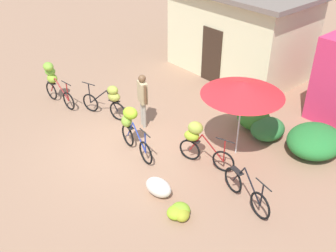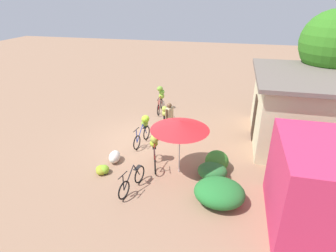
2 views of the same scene
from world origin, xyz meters
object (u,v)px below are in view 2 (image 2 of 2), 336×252
Objects in this scene: shop_pink at (327,189)px; tree_behind_building at (333,44)px; bicycle_by_shop at (154,147)px; person_vendor at (169,116)px; produce_sack at (115,157)px; banana_pile_on_ground at (103,170)px; bicycle_center_loaded at (144,126)px; bicycle_leftmost at (161,96)px; market_umbrella at (180,125)px; bicycle_rightmost at (132,181)px; building_low at (292,108)px; bicycle_near_pile at (165,114)px.

shop_pink is 8.22m from tree_behind_building.
person_vendor reaches higher than bicycle_by_shop.
shop_pink is 4.57× the size of produce_sack.
produce_sack reaches higher than banana_pile_on_ground.
bicycle_center_loaded is (-3.73, -6.49, -0.54)m from shop_pink.
person_vendor reaches higher than bicycle_leftmost.
market_umbrella reaches higher than banana_pile_on_ground.
person_vendor is (-3.53, 1.76, 0.90)m from banana_pile_on_ground.
banana_pile_on_ground is (-0.68, -1.44, -0.21)m from bicycle_rightmost.
bicycle_by_shop is at bearing -110.92° from market_umbrella.
person_vendor is (0.85, -5.36, -0.57)m from building_low.
bicycle_center_loaded is at bearing -134.81° from market_umbrella.
shop_pink is 1.98× the size of bicycle_center_loaded.
banana_pile_on_ground is at bearing -115.22° from bicycle_rightmost.
tree_behind_building is at bearing 127.65° from bicycle_by_shop.
building_low reaches higher than market_umbrella.
bicycle_rightmost is (1.84, -0.28, -0.36)m from bicycle_by_shop.
bicycle_near_pile is at bearing -158.45° from market_umbrella.
bicycle_center_loaded is at bearing 3.77° from bicycle_leftmost.
produce_sack is at bearing -3.83° from bicycle_leftmost.
building_low is at bearing 99.07° from person_vendor.
bicycle_leftmost is at bearing -172.87° from bicycle_rightmost.
building_low is 7.71m from bicycle_rightmost.
person_vendor is at bearing 24.49° from bicycle_near_pile.
produce_sack is at bearing -17.37° from bicycle_near_pile.
banana_pile_on_ground is at bearing -15.60° from bicycle_center_loaded.
market_umbrella is at bearing 87.55° from produce_sack.
bicycle_near_pile is at bearing -74.83° from tree_behind_building.
bicycle_center_loaded is 1.86m from bicycle_by_shop.
bicycle_center_loaded is 3.53m from bicycle_rightmost.
person_vendor is at bearing 178.78° from bicycle_by_shop.
bicycle_near_pile is (2.14, 0.77, -0.17)m from bicycle_leftmost.
bicycle_center_loaded is at bearing -149.46° from bicycle_by_shop.
building_low reaches higher than produce_sack.
market_umbrella reaches higher than person_vendor.
bicycle_by_shop is (5.46, -7.07, -3.36)m from tree_behind_building.
bicycle_leftmost is (-5.97, -2.29, -1.13)m from market_umbrella.
shop_pink is at bearing 68.98° from market_umbrella.
market_umbrella is at bearing -45.58° from tree_behind_building.
building_low reaches higher than bicycle_by_shop.
bicycle_leftmost is at bearing -160.14° from bicycle_near_pile.
tree_behind_building is 3.53× the size of bicycle_rightmost.
bicycle_center_loaded is (1.62, -6.35, -0.84)m from building_low.
building_low is 7.05m from bicycle_leftmost.
bicycle_leftmost is (-0.10, -8.28, -3.24)m from tree_behind_building.
bicycle_rightmost is (7.30, -7.35, -3.73)m from tree_behind_building.
bicycle_leftmost reaches higher than produce_sack.
market_umbrella is 3.43m from banana_pile_on_ground.
bicycle_rightmost is at bearing -43.59° from market_umbrella.
building_low is at bearing -178.45° from shop_pink.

